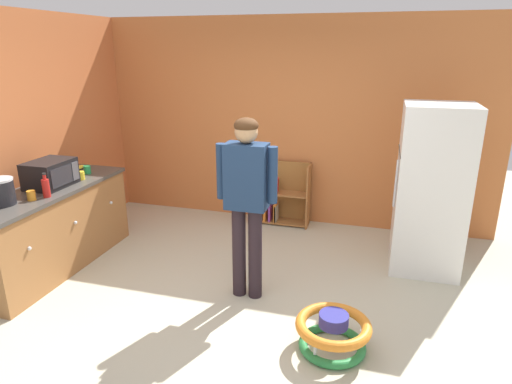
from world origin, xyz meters
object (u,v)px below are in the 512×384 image
microwave (50,174)px  standing_person (247,193)px  refrigerator (431,190)px  ketchup_bottle (46,187)px  kitchen_counter (52,229)px  crock_pot (0,192)px  banana_bunch (80,167)px  green_cup (87,170)px  orange_cup (31,196)px  bookshelf (276,197)px  yellow_cup (81,176)px  baby_walker (333,332)px

microwave → standing_person: bearing=-2.0°
refrigerator → ketchup_bottle: refrigerator is taller
kitchen_counter → crock_pot: bearing=-95.2°
refrigerator → banana_bunch: refrigerator is taller
microwave → green_cup: bearing=84.4°
kitchen_counter → banana_bunch: banana_bunch is taller
microwave → banana_bunch: (-0.15, 0.68, -0.11)m
crock_pot → microwave: bearing=86.0°
ketchup_bottle → green_cup: 0.86m
standing_person → green_cup: 2.23m
standing_person → microwave: standing_person is taller
kitchen_counter → ketchup_bottle: 0.62m
refrigerator → orange_cup: (-3.75, -1.45, 0.06)m
microwave → green_cup: microwave is taller
ketchup_bottle → green_cup: ketchup_bottle is taller
bookshelf → crock_pot: crock_pot is taller
banana_bunch → standing_person: bearing=-17.8°
standing_person → yellow_cup: standing_person is taller
refrigerator → crock_pot: refrigerator is taller
kitchen_counter → orange_cup: 0.61m
banana_bunch → orange_cup: 1.14m
standing_person → yellow_cup: (-2.05, 0.37, -0.10)m
baby_walker → ketchup_bottle: size_ratio=2.46×
ketchup_bottle → banana_bunch: bearing=109.8°
bookshelf → yellow_cup: yellow_cup is taller
crock_pot → banana_bunch: crock_pot is taller
microwave → banana_bunch: bearing=102.9°
green_cup → standing_person: bearing=-15.9°
baby_walker → crock_pot: crock_pot is taller
kitchen_counter → orange_cup: orange_cup is taller
bookshelf → orange_cup: size_ratio=8.95×
baby_walker → crock_pot: (-3.13, 0.06, 0.87)m
ketchup_bottle → green_cup: (-0.15, 0.84, -0.05)m
orange_cup → bookshelf: bearing=50.3°
orange_cup → yellow_cup: size_ratio=1.00×
crock_pot → bookshelf: bearing=50.0°
standing_person → crock_pot: bearing=-166.5°
bookshelf → banana_bunch: bearing=-151.7°
bookshelf → yellow_cup: 2.50m
crock_pot → kitchen_counter: bearing=84.8°
banana_bunch → bookshelf: bearing=28.3°
bookshelf → orange_cup: bearing=-129.7°
ketchup_bottle → orange_cup: (-0.08, -0.12, -0.05)m
kitchen_counter → green_cup: size_ratio=20.92×
kitchen_counter → ketchup_bottle: ketchup_bottle is taller
yellow_cup → baby_walker: bearing=-18.3°
banana_bunch → kitchen_counter: bearing=-78.5°
refrigerator → bookshelf: refrigerator is taller
bookshelf → kitchen_counter: bearing=-135.9°
kitchen_counter → refrigerator: bearing=16.1°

